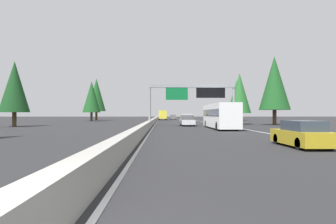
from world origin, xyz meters
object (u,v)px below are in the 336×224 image
at_px(pickup_distant_b, 187,120).
at_px(conifer_right_near, 274,83).
at_px(conifer_left_far, 96,95).
at_px(conifer_left_near, 14,87).
at_px(sedan_mid_left, 302,135).
at_px(box_truck_mid_center, 163,115).
at_px(conifer_right_mid, 240,93).
at_px(bus_distant_a, 220,115).
at_px(sedan_mid_right, 187,118).
at_px(conifer_right_far, 237,96).
at_px(minivan_far_center, 173,117).
at_px(conifer_left_mid, 92,97).
at_px(sign_gantry_overhead, 193,93).

height_order(pickup_distant_b, conifer_right_near, conifer_right_near).
bearing_deg(conifer_left_far, conifer_left_near, 177.57).
xyz_separation_m(sedan_mid_left, conifer_left_near, (26.67, 29.52, 5.19)).
relative_size(box_truck_mid_center, conifer_right_mid, 0.92).
xyz_separation_m(bus_distant_a, conifer_right_mid, (15.05, -6.64, 3.87)).
height_order(pickup_distant_b, sedan_mid_right, pickup_distant_b).
bearing_deg(sedan_mid_right, conifer_right_far, -102.18).
height_order(minivan_far_center, sedan_mid_right, minivan_far_center).
bearing_deg(sedan_mid_right, conifer_left_mid, 110.68).
bearing_deg(conifer_right_far, sign_gantry_overhead, 157.07).
bearing_deg(conifer_right_far, conifer_right_mid, 165.98).
xyz_separation_m(bus_distant_a, pickup_distant_b, (9.18, 3.38, -0.80)).
relative_size(bus_distant_a, minivan_far_center, 2.30).
bearing_deg(conifer_left_near, conifer_left_far, -2.43).
distance_m(conifer_right_mid, conifer_left_mid, 40.67).
distance_m(conifer_left_near, conifer_left_far, 44.48).
xyz_separation_m(sedan_mid_right, box_truck_mid_center, (5.33, 7.17, 0.93)).
distance_m(conifer_right_near, conifer_left_near, 41.32).
distance_m(pickup_distant_b, conifer_right_far, 41.59).
bearing_deg(box_truck_mid_center, conifer_right_near, -156.00).
bearing_deg(pickup_distant_b, sedan_mid_left, -172.53).
distance_m(conifer_right_mid, conifer_left_far, 49.45).
height_order(sedan_mid_left, bus_distant_a, bus_distant_a).
bearing_deg(conifer_left_mid, pickup_distant_b, -143.50).
bearing_deg(minivan_far_center, conifer_right_mid, -168.49).
bearing_deg(pickup_distant_b, conifer_left_near, 95.60).
distance_m(sign_gantry_overhead, conifer_left_far, 51.66).
bearing_deg(bus_distant_a, conifer_right_near, -44.09).
xyz_separation_m(pickup_distant_b, minivan_far_center, (55.25, 0.03, 0.04)).
distance_m(sign_gantry_overhead, conifer_right_mid, 13.34).
bearing_deg(conifer_right_mid, conifer_right_far, -14.02).
bearing_deg(sedan_mid_right, sign_gantry_overhead, 176.21).
bearing_deg(box_truck_mid_center, sign_gantry_overhead, -175.02).
bearing_deg(conifer_right_near, pickup_distant_b, 101.36).
bearing_deg(conifer_left_far, minivan_far_center, -60.64).
relative_size(sedan_mid_left, conifer_left_far, 0.35).
bearing_deg(box_truck_mid_center, conifer_right_mid, -160.95).
bearing_deg(sedan_mid_left, sign_gantry_overhead, 7.14).
xyz_separation_m(sign_gantry_overhead, sedan_mid_right, (43.71, -2.90, -4.26)).
distance_m(minivan_far_center, conifer_right_mid, 50.60).
height_order(conifer_right_far, conifer_left_far, conifer_left_far).
relative_size(bus_distant_a, pickup_distant_b, 2.05).
height_order(sedan_mid_left, conifer_right_far, conifer_right_far).
xyz_separation_m(box_truck_mid_center, conifer_right_mid, (-39.61, -13.68, 3.98)).
height_order(pickup_distant_b, conifer_right_mid, conifer_right_mid).
height_order(box_truck_mid_center, conifer_left_far, conifer_left_far).
distance_m(box_truck_mid_center, conifer_left_near, 52.99).
relative_size(sign_gantry_overhead, conifer_right_mid, 1.38).
relative_size(minivan_far_center, conifer_right_mid, 0.54).
distance_m(bus_distant_a, minivan_far_center, 64.52).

